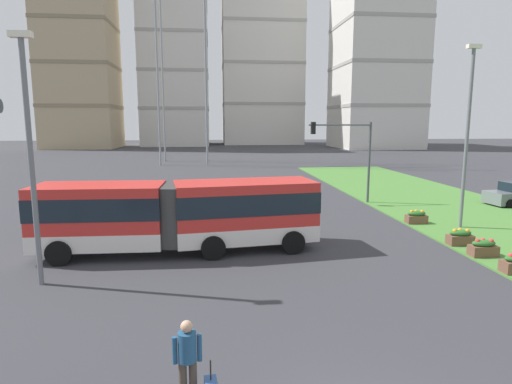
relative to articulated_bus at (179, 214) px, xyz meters
name	(u,v)px	position (x,y,z in m)	size (l,w,h in m)	color
articulated_bus	(179,214)	(0.00, 0.00, 0.00)	(11.95, 3.38, 3.00)	red
pedestrian_crossing	(187,356)	(0.86, -10.27, -0.65)	(0.58, 0.36, 1.74)	#4C4238
flower_planter_3	(483,248)	(12.48, -2.17, -1.23)	(1.10, 0.56, 0.74)	brown
flower_planter_4	(460,237)	(12.48, -0.50, -1.23)	(1.10, 0.56, 0.74)	brown
flower_planter_5	(416,217)	(12.48, 3.68, -1.23)	(1.10, 0.56, 0.74)	brown
traffic_light_far_right	(348,147)	(10.59, 10.00, 2.22)	(4.31, 0.28, 5.54)	#474C51
streetlight_left	(30,150)	(-4.52, -3.32, 2.97)	(0.70, 0.28, 8.37)	slate
streetlight_median	(468,131)	(14.38, 2.62, 3.45)	(0.70, 0.28, 9.32)	slate
apartment_tower_west	(77,26)	(-26.02, 79.42, 23.71)	(14.65, 14.76, 50.68)	tan
apartment_tower_westcentre	(175,58)	(-6.73, 89.87, 19.06)	(15.55, 19.56, 41.39)	silver
apartment_tower_centre	(262,47)	(14.44, 93.01, 22.34)	(19.71, 14.73, 47.95)	silver
apartment_tower_eastcentre	(377,47)	(36.76, 73.39, 19.57)	(16.42, 17.60, 42.40)	silver
transmission_pylon	(181,11)	(-2.12, 41.17, 18.09)	(9.00, 6.24, 36.56)	gray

